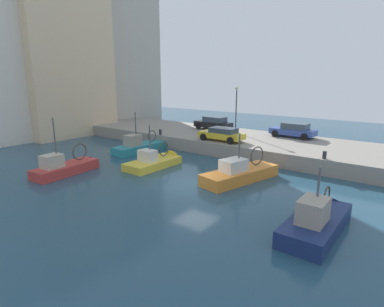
{
  "coord_description": "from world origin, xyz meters",
  "views": [
    {
      "loc": [
        -15.73,
        -11.72,
        6.87
      ],
      "look_at": [
        2.85,
        2.49,
        1.2
      ],
      "focal_mm": 29.42,
      "sensor_mm": 36.0,
      "label": 1
    }
  ],
  "objects_px": {
    "fishing_boat_navy": "(318,227)",
    "parked_car_blue": "(294,130)",
    "parked_car_yellow": "(222,134)",
    "quay_streetlamp": "(236,102)",
    "fishing_boat_red": "(69,171)",
    "mooring_bollard_south": "(324,155)",
    "fishing_boat_yellow": "(157,164)",
    "fishing_boat_teal": "(143,149)",
    "parked_car_black": "(214,123)",
    "fishing_boat_orange": "(243,178)",
    "mooring_bollard_mid": "(160,132)"
  },
  "relations": [
    {
      "from": "fishing_boat_navy",
      "to": "fishing_boat_teal",
      "type": "relative_size",
      "value": 0.93
    },
    {
      "from": "mooring_bollard_south",
      "to": "mooring_bollard_mid",
      "type": "bearing_deg",
      "value": 90.0
    },
    {
      "from": "fishing_boat_orange",
      "to": "parked_car_blue",
      "type": "bearing_deg",
      "value": 3.67
    },
    {
      "from": "fishing_boat_red",
      "to": "quay_streetlamp",
      "type": "distance_m",
      "value": 17.7
    },
    {
      "from": "fishing_boat_orange",
      "to": "mooring_bollard_mid",
      "type": "distance_m",
      "value": 12.86
    },
    {
      "from": "fishing_boat_orange",
      "to": "mooring_bollard_mid",
      "type": "height_order",
      "value": "fishing_boat_orange"
    },
    {
      "from": "mooring_bollard_south",
      "to": "quay_streetlamp",
      "type": "height_order",
      "value": "quay_streetlamp"
    },
    {
      "from": "parked_car_yellow",
      "to": "quay_streetlamp",
      "type": "height_order",
      "value": "quay_streetlamp"
    },
    {
      "from": "mooring_bollard_mid",
      "to": "quay_streetlamp",
      "type": "height_order",
      "value": "quay_streetlamp"
    },
    {
      "from": "fishing_boat_navy",
      "to": "fishing_boat_yellow",
      "type": "height_order",
      "value": "fishing_boat_yellow"
    },
    {
      "from": "fishing_boat_teal",
      "to": "mooring_bollard_south",
      "type": "relative_size",
      "value": 11.6
    },
    {
      "from": "fishing_boat_red",
      "to": "mooring_bollard_mid",
      "type": "relative_size",
      "value": 10.49
    },
    {
      "from": "parked_car_yellow",
      "to": "quay_streetlamp",
      "type": "xyz_separation_m",
      "value": [
        4.59,
        1.2,
        2.61
      ]
    },
    {
      "from": "fishing_boat_teal",
      "to": "parked_car_yellow",
      "type": "bearing_deg",
      "value": -60.94
    },
    {
      "from": "fishing_boat_red",
      "to": "fishing_boat_teal",
      "type": "bearing_deg",
      "value": 5.79
    },
    {
      "from": "parked_car_blue",
      "to": "fishing_boat_navy",
      "type": "bearing_deg",
      "value": -156.09
    },
    {
      "from": "fishing_boat_teal",
      "to": "mooring_bollard_mid",
      "type": "bearing_deg",
      "value": 2.16
    },
    {
      "from": "fishing_boat_navy",
      "to": "mooring_bollard_south",
      "type": "relative_size",
      "value": 10.82
    },
    {
      "from": "fishing_boat_navy",
      "to": "parked_car_blue",
      "type": "bearing_deg",
      "value": 23.91
    },
    {
      "from": "fishing_boat_teal",
      "to": "mooring_bollard_south",
      "type": "height_order",
      "value": "fishing_boat_teal"
    },
    {
      "from": "fishing_boat_orange",
      "to": "parked_car_blue",
      "type": "xyz_separation_m",
      "value": [
        11.39,
        0.73,
        1.79
      ]
    },
    {
      "from": "fishing_boat_navy",
      "to": "fishing_boat_orange",
      "type": "distance_m",
      "value": 7.65
    },
    {
      "from": "fishing_boat_orange",
      "to": "parked_car_yellow",
      "type": "height_order",
      "value": "fishing_boat_orange"
    },
    {
      "from": "fishing_boat_yellow",
      "to": "quay_streetlamp",
      "type": "bearing_deg",
      "value": -3.63
    },
    {
      "from": "fishing_boat_navy",
      "to": "parked_car_blue",
      "type": "xyz_separation_m",
      "value": [
        15.78,
        7.0,
        1.77
      ]
    },
    {
      "from": "fishing_boat_teal",
      "to": "quay_streetlamp",
      "type": "relative_size",
      "value": 1.32
    },
    {
      "from": "fishing_boat_red",
      "to": "mooring_bollard_south",
      "type": "distance_m",
      "value": 18.64
    },
    {
      "from": "parked_car_yellow",
      "to": "mooring_bollard_south",
      "type": "relative_size",
      "value": 7.71
    },
    {
      "from": "fishing_boat_teal",
      "to": "parked_car_blue",
      "type": "bearing_deg",
      "value": -49.64
    },
    {
      "from": "fishing_boat_red",
      "to": "parked_car_yellow",
      "type": "height_order",
      "value": "fishing_boat_red"
    },
    {
      "from": "parked_car_blue",
      "to": "parked_car_black",
      "type": "bearing_deg",
      "value": 96.25
    },
    {
      "from": "fishing_boat_navy",
      "to": "mooring_bollard_south",
      "type": "height_order",
      "value": "fishing_boat_navy"
    },
    {
      "from": "fishing_boat_teal",
      "to": "parked_car_black",
      "type": "distance_m",
      "value": 9.04
    },
    {
      "from": "fishing_boat_red",
      "to": "parked_car_black",
      "type": "xyz_separation_m",
      "value": [
        16.81,
        -1.62,
        1.8
      ]
    },
    {
      "from": "fishing_boat_red",
      "to": "parked_car_blue",
      "type": "height_order",
      "value": "fishing_boat_red"
    },
    {
      "from": "fishing_boat_teal",
      "to": "parked_car_black",
      "type": "relative_size",
      "value": 1.46
    },
    {
      "from": "fishing_boat_yellow",
      "to": "mooring_bollard_mid",
      "type": "relative_size",
      "value": 9.94
    },
    {
      "from": "parked_car_black",
      "to": "fishing_boat_yellow",
      "type": "bearing_deg",
      "value": -168.99
    },
    {
      "from": "fishing_boat_teal",
      "to": "parked_car_blue",
      "type": "xyz_separation_m",
      "value": [
        9.46,
        -11.13,
        1.78
      ]
    },
    {
      "from": "mooring_bollard_south",
      "to": "parked_car_yellow",
      "type": "bearing_deg",
      "value": 83.49
    },
    {
      "from": "fishing_boat_yellow",
      "to": "mooring_bollard_mid",
      "type": "bearing_deg",
      "value": 40.82
    },
    {
      "from": "fishing_boat_yellow",
      "to": "parked_car_yellow",
      "type": "bearing_deg",
      "value": -16.11
    },
    {
      "from": "fishing_boat_teal",
      "to": "fishing_boat_navy",
      "type": "bearing_deg",
      "value": -109.21
    },
    {
      "from": "fishing_boat_navy",
      "to": "parked_car_blue",
      "type": "relative_size",
      "value": 1.39
    },
    {
      "from": "fishing_boat_navy",
      "to": "fishing_boat_red",
      "type": "xyz_separation_m",
      "value": [
        -1.98,
        17.29,
        0.0
      ]
    },
    {
      "from": "mooring_bollard_south",
      "to": "fishing_boat_teal",
      "type": "bearing_deg",
      "value": 99.29
    },
    {
      "from": "fishing_boat_orange",
      "to": "fishing_boat_yellow",
      "type": "xyz_separation_m",
      "value": [
        -1.01,
        7.18,
        -0.02
      ]
    },
    {
      "from": "fishing_boat_yellow",
      "to": "mooring_bollard_south",
      "type": "relative_size",
      "value": 9.94
    },
    {
      "from": "fishing_boat_yellow",
      "to": "quay_streetlamp",
      "type": "height_order",
      "value": "quay_streetlamp"
    },
    {
      "from": "fishing_boat_teal",
      "to": "parked_car_black",
      "type": "height_order",
      "value": "fishing_boat_teal"
    }
  ]
}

